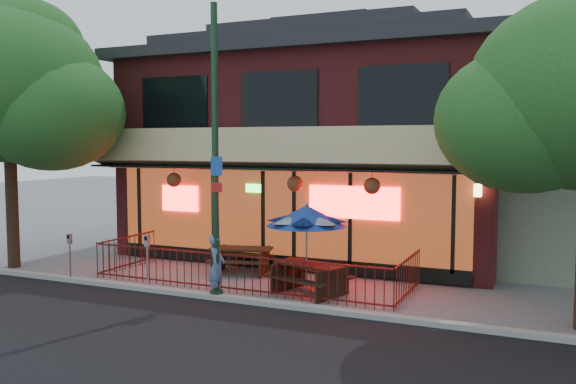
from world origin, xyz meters
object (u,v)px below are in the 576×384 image
(street_tree_left, at_px, (11,77))
(picnic_table_left, at_px, (241,256))
(parking_meter_near, at_px, (147,253))
(picnic_table_right, at_px, (310,274))
(pedestrian, at_px, (217,266))
(parking_meter_far, at_px, (70,249))
(street_light, at_px, (215,168))
(patio_umbrella, at_px, (307,216))

(street_tree_left, distance_m, picnic_table_left, 8.65)
(street_tree_left, height_order, parking_meter_near, street_tree_left)
(picnic_table_right, bearing_deg, street_tree_left, -176.91)
(picnic_table_left, height_order, pedestrian, pedestrian)
(parking_meter_near, relative_size, parking_meter_far, 1.09)
(parking_meter_near, bearing_deg, street_light, -0.07)
(street_tree_left, height_order, parking_meter_far, street_tree_left)
(picnic_table_right, relative_size, pedestrian, 1.38)
(picnic_table_left, xyz_separation_m, picnic_table_right, (2.70, -1.42, 0.02))
(street_light, height_order, parking_meter_near, street_light)
(street_light, bearing_deg, street_tree_left, 173.96)
(picnic_table_left, relative_size, pedestrian, 1.31)
(street_tree_left, height_order, patio_umbrella, street_tree_left)
(street_tree_left, relative_size, pedestrian, 5.22)
(parking_meter_near, xyz_separation_m, parking_meter_far, (-2.50, -0.08, -0.08))
(street_light, distance_m, patio_umbrella, 2.55)
(street_tree_left, bearing_deg, pedestrian, -5.65)
(patio_umbrella, height_order, pedestrian, patio_umbrella)
(pedestrian, height_order, parking_meter_near, pedestrian)
(street_tree_left, height_order, pedestrian, street_tree_left)
(street_tree_left, distance_m, parking_meter_far, 5.68)
(parking_meter_near, height_order, parking_meter_far, parking_meter_near)
(picnic_table_left, bearing_deg, parking_meter_near, -114.43)
(pedestrian, distance_m, parking_meter_near, 2.03)
(street_light, xyz_separation_m, parking_meter_far, (-4.53, -0.08, -2.27))
(picnic_table_right, height_order, parking_meter_near, parking_meter_near)
(street_light, xyz_separation_m, picnic_table_right, (1.90, 1.29, -2.64))
(street_tree_left, bearing_deg, picnic_table_left, 16.10)
(street_tree_left, distance_m, picnic_table_right, 10.70)
(street_light, bearing_deg, picnic_table_left, 106.49)
(street_tree_left, height_order, picnic_table_right, street_tree_left)
(picnic_table_right, bearing_deg, picnic_table_left, 152.34)
(street_tree_left, xyz_separation_m, parking_meter_far, (2.93, -0.87, -4.79))
(patio_umbrella, relative_size, parking_meter_far, 1.75)
(street_tree_left, relative_size, picnic_table_right, 3.80)
(street_tree_left, relative_size, parking_meter_near, 5.68)
(street_light, distance_m, picnic_table_right, 3.50)
(street_tree_left, relative_size, parking_meter_far, 6.18)
(patio_umbrella, xyz_separation_m, parking_meter_near, (-3.82, -1.36, -0.99))
(parking_meter_far, bearing_deg, pedestrian, 1.65)
(picnic_table_right, xyz_separation_m, parking_meter_far, (-6.43, -1.37, 0.38))
(parking_meter_far, bearing_deg, patio_umbrella, 12.86)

